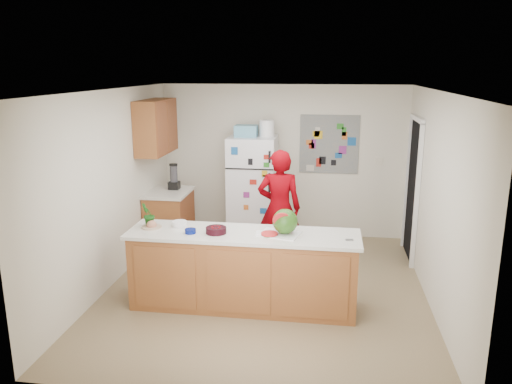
# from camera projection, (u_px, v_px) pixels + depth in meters

# --- Properties ---
(floor) EXTENTS (4.00, 4.50, 0.02)m
(floor) POSITION_uv_depth(u_px,v_px,m) (265.00, 290.00, 6.40)
(floor) COLOR brown
(floor) RESTS_ON ground
(wall_back) EXTENTS (4.00, 0.02, 2.50)m
(wall_back) POSITION_uv_depth(u_px,v_px,m) (283.00, 161.00, 8.26)
(wall_back) COLOR beige
(wall_back) RESTS_ON ground
(wall_left) EXTENTS (0.02, 4.50, 2.50)m
(wall_left) POSITION_uv_depth(u_px,v_px,m) (110.00, 189.00, 6.37)
(wall_left) COLOR beige
(wall_left) RESTS_ON ground
(wall_right) EXTENTS (0.02, 4.50, 2.50)m
(wall_right) POSITION_uv_depth(u_px,v_px,m) (437.00, 201.00, 5.81)
(wall_right) COLOR beige
(wall_right) RESTS_ON ground
(ceiling) EXTENTS (4.00, 4.50, 0.02)m
(ceiling) POSITION_uv_depth(u_px,v_px,m) (266.00, 90.00, 5.79)
(ceiling) COLOR white
(ceiling) RESTS_ON wall_back
(doorway) EXTENTS (0.03, 0.85, 2.04)m
(doorway) POSITION_uv_depth(u_px,v_px,m) (413.00, 190.00, 7.26)
(doorway) COLOR black
(doorway) RESTS_ON ground
(peninsula_base) EXTENTS (2.60, 0.62, 0.88)m
(peninsula_base) POSITION_uv_depth(u_px,v_px,m) (243.00, 271.00, 5.84)
(peninsula_base) COLOR brown
(peninsula_base) RESTS_ON floor
(peninsula_top) EXTENTS (2.68, 0.70, 0.04)m
(peninsula_top) POSITION_uv_depth(u_px,v_px,m) (243.00, 234.00, 5.73)
(peninsula_top) COLOR silver
(peninsula_top) RESTS_ON peninsula_base
(side_counter_base) EXTENTS (0.60, 0.80, 0.86)m
(side_counter_base) POSITION_uv_depth(u_px,v_px,m) (170.00, 220.00, 7.83)
(side_counter_base) COLOR brown
(side_counter_base) RESTS_ON floor
(side_counter_top) EXTENTS (0.64, 0.84, 0.04)m
(side_counter_top) POSITION_uv_depth(u_px,v_px,m) (168.00, 192.00, 7.72)
(side_counter_top) COLOR silver
(side_counter_top) RESTS_ON side_counter_base
(upper_cabinets) EXTENTS (0.35, 1.00, 0.80)m
(upper_cabinets) POSITION_uv_depth(u_px,v_px,m) (156.00, 127.00, 7.44)
(upper_cabinets) COLOR brown
(upper_cabinets) RESTS_ON wall_left
(refrigerator) EXTENTS (0.75, 0.70, 1.70)m
(refrigerator) POSITION_uv_depth(u_px,v_px,m) (253.00, 189.00, 8.06)
(refrigerator) COLOR silver
(refrigerator) RESTS_ON floor
(fridge_top_bin) EXTENTS (0.35, 0.28, 0.18)m
(fridge_top_bin) POSITION_uv_depth(u_px,v_px,m) (246.00, 131.00, 7.84)
(fridge_top_bin) COLOR #5999B2
(fridge_top_bin) RESTS_ON refrigerator
(photo_collage) EXTENTS (0.95, 0.01, 0.95)m
(photo_collage) POSITION_uv_depth(u_px,v_px,m) (329.00, 144.00, 8.06)
(photo_collage) COLOR slate
(photo_collage) RESTS_ON wall_back
(person) EXTENTS (0.64, 0.45, 1.67)m
(person) POSITION_uv_depth(u_px,v_px,m) (279.00, 208.00, 7.00)
(person) COLOR #770007
(person) RESTS_ON floor
(blender_appliance) EXTENTS (0.12, 0.12, 0.38)m
(blender_appliance) POSITION_uv_depth(u_px,v_px,m) (174.00, 177.00, 7.80)
(blender_appliance) COLOR black
(blender_appliance) RESTS_ON side_counter_top
(cutting_board) EXTENTS (0.50, 0.42, 0.01)m
(cutting_board) POSITION_uv_depth(u_px,v_px,m) (279.00, 234.00, 5.65)
(cutting_board) COLOR silver
(cutting_board) RESTS_ON peninsula_top
(watermelon) EXTENTS (0.29, 0.29, 0.29)m
(watermelon) POSITION_uv_depth(u_px,v_px,m) (285.00, 221.00, 5.63)
(watermelon) COLOR #1E500F
(watermelon) RESTS_ON cutting_board
(watermelon_slice) EXTENTS (0.19, 0.19, 0.02)m
(watermelon_slice) POSITION_uv_depth(u_px,v_px,m) (269.00, 234.00, 5.62)
(watermelon_slice) COLOR red
(watermelon_slice) RESTS_ON cutting_board
(cherry_bowl) EXTENTS (0.29, 0.29, 0.07)m
(cherry_bowl) POSITION_uv_depth(u_px,v_px,m) (216.00, 230.00, 5.70)
(cherry_bowl) COLOR black
(cherry_bowl) RESTS_ON peninsula_top
(white_bowl) EXTENTS (0.22, 0.22, 0.06)m
(white_bowl) POSITION_uv_depth(u_px,v_px,m) (180.00, 224.00, 5.95)
(white_bowl) COLOR silver
(white_bowl) RESTS_ON peninsula_top
(cobalt_bowl) EXTENTS (0.16, 0.16, 0.05)m
(cobalt_bowl) POSITION_uv_depth(u_px,v_px,m) (190.00, 231.00, 5.70)
(cobalt_bowl) COLOR #040F59
(cobalt_bowl) RESTS_ON peninsula_top
(plate) EXTENTS (0.30, 0.30, 0.02)m
(plate) POSITION_uv_depth(u_px,v_px,m) (152.00, 227.00, 5.90)
(plate) COLOR beige
(plate) RESTS_ON peninsula_top
(paper_towel) EXTENTS (0.17, 0.16, 0.02)m
(paper_towel) POSITION_uv_depth(u_px,v_px,m) (263.00, 233.00, 5.67)
(paper_towel) COLOR white
(paper_towel) RESTS_ON peninsula_top
(keys) EXTENTS (0.09, 0.05, 0.01)m
(keys) POSITION_uv_depth(u_px,v_px,m) (349.00, 240.00, 5.46)
(keys) COLOR gray
(keys) RESTS_ON peninsula_top
(potted_plant) EXTENTS (0.18, 0.20, 0.30)m
(potted_plant) POSITION_uv_depth(u_px,v_px,m) (148.00, 215.00, 5.89)
(potted_plant) COLOR #1E4713
(potted_plant) RESTS_ON peninsula_top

